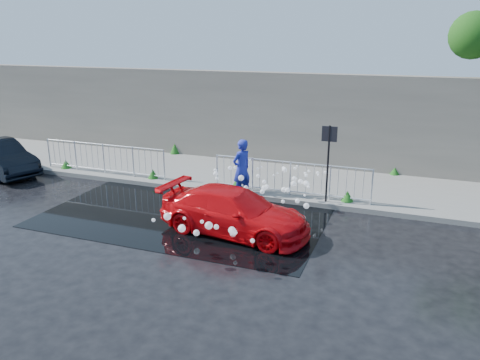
# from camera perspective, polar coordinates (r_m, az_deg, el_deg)

# --- Properties ---
(ground) EXTENTS (90.00, 90.00, 0.00)m
(ground) POSITION_cam_1_polar(r_m,az_deg,el_deg) (13.20, -10.57, -5.34)
(ground) COLOR black
(ground) RESTS_ON ground
(pavement) EXTENTS (30.00, 4.00, 0.15)m
(pavement) POSITION_cam_1_polar(r_m,az_deg,el_deg) (17.38, -2.15, 0.76)
(pavement) COLOR slate
(pavement) RESTS_ON ground
(curb) EXTENTS (30.00, 0.25, 0.16)m
(curb) POSITION_cam_1_polar(r_m,az_deg,el_deg) (15.64, -4.97, -1.17)
(curb) COLOR slate
(curb) RESTS_ON ground
(retaining_wall) EXTENTS (30.00, 0.60, 3.50)m
(retaining_wall) POSITION_cam_1_polar(r_m,az_deg,el_deg) (18.97, 0.37, 7.83)
(retaining_wall) COLOR #645E54
(retaining_wall) RESTS_ON pavement
(puddle) EXTENTS (8.00, 5.00, 0.01)m
(puddle) POSITION_cam_1_polar(r_m,az_deg,el_deg) (13.77, -6.65, -4.15)
(puddle) COLOR black
(puddle) RESTS_ON ground
(sign_post) EXTENTS (0.45, 0.06, 2.50)m
(sign_post) POSITION_cam_1_polar(r_m,az_deg,el_deg) (14.04, 10.74, 3.43)
(sign_post) COLOR black
(sign_post) RESTS_ON ground
(railing_left) EXTENTS (5.05, 0.05, 1.10)m
(railing_left) POSITION_cam_1_polar(r_m,az_deg,el_deg) (17.77, -16.28, 2.64)
(railing_left) COLOR silver
(railing_left) RESTS_ON pavement
(railing_right) EXTENTS (5.05, 0.05, 1.10)m
(railing_right) POSITION_cam_1_polar(r_m,az_deg,el_deg) (14.77, 6.12, 0.35)
(railing_right) COLOR silver
(railing_right) RESTS_ON pavement
(weeds) EXTENTS (12.17, 3.93, 0.43)m
(weeds) POSITION_cam_1_polar(r_m,az_deg,el_deg) (17.10, -3.88, 1.32)
(weeds) COLOR #175516
(weeds) RESTS_ON pavement
(water_spray) EXTENTS (3.57, 5.63, 0.98)m
(water_spray) POSITION_cam_1_polar(r_m,az_deg,el_deg) (12.95, 1.92, -1.94)
(water_spray) COLOR white
(water_spray) RESTS_ON ground
(red_car) EXTENTS (4.23, 2.12, 1.18)m
(red_car) POSITION_cam_1_polar(r_m,az_deg,el_deg) (12.24, -0.68, -3.88)
(red_car) COLOR red
(red_car) RESTS_ON ground
(dark_car) EXTENTS (4.09, 2.56, 1.27)m
(dark_car) POSITION_cam_1_polar(r_m,az_deg,el_deg) (19.63, -27.26, 2.45)
(dark_car) COLOR black
(dark_car) RESTS_ON ground
(person) EXTENTS (0.73, 0.83, 1.90)m
(person) POSITION_cam_1_polar(r_m,az_deg,el_deg) (14.82, 0.19, 1.38)
(person) COLOR #202BA4
(person) RESTS_ON ground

